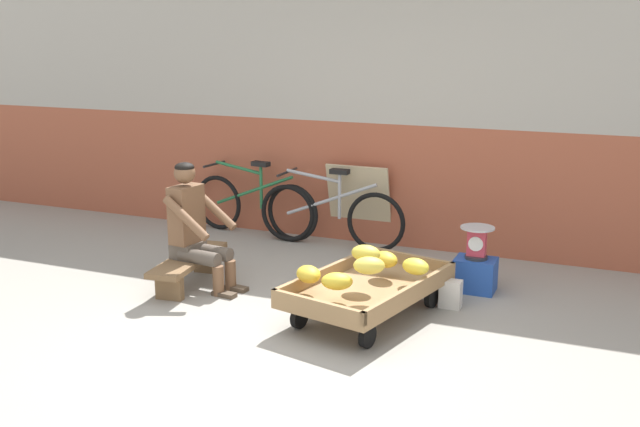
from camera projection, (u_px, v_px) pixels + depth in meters
ground_plane at (261, 349)px, 5.46m from camera, size 80.00×80.00×0.00m
back_wall at (393, 117)px, 7.91m from camera, size 16.00×0.30×2.74m
banana_cart at (368, 289)px, 6.00m from camera, size 1.14×1.59×0.36m
banana_pile at (364, 266)px, 5.85m from camera, size 1.01×0.93×0.26m
low_bench at (189, 264)px, 6.78m from camera, size 0.43×1.13×0.27m
vendor_seated at (195, 226)px, 6.65m from camera, size 0.71×0.53×1.14m
plastic_crate at (475, 275)px, 6.64m from camera, size 0.36×0.28×0.30m
weighing_scale at (477, 242)px, 6.57m from camera, size 0.30×0.30×0.29m
bicycle_near_left at (254, 205)px, 8.41m from camera, size 1.65×0.48×0.86m
bicycle_far_left at (330, 215)px, 7.96m from camera, size 1.66×0.48×0.86m
sign_board at (359, 204)px, 8.09m from camera, size 0.70×0.25×0.88m
shopping_bag at (451, 294)px, 6.25m from camera, size 0.18×0.12×0.24m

